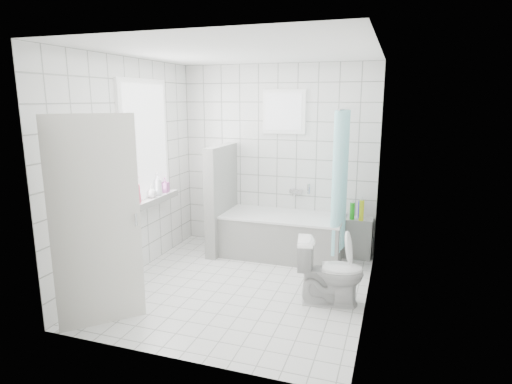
% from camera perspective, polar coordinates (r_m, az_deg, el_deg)
% --- Properties ---
extents(ground, '(3.00, 3.00, 0.00)m').
position_cam_1_polar(ground, '(5.07, -2.01, -12.43)').
color(ground, white).
rests_on(ground, ground).
extents(ceiling, '(3.00, 3.00, 0.00)m').
position_cam_1_polar(ceiling, '(4.63, -2.26, 18.22)').
color(ceiling, white).
rests_on(ceiling, ground).
extents(wall_back, '(2.80, 0.02, 2.60)m').
position_cam_1_polar(wall_back, '(6.09, 2.83, 4.53)').
color(wall_back, white).
rests_on(wall_back, ground).
extents(wall_front, '(2.80, 0.02, 2.60)m').
position_cam_1_polar(wall_front, '(3.35, -11.16, -2.14)').
color(wall_front, white).
rests_on(wall_front, ground).
extents(wall_left, '(0.02, 3.00, 2.60)m').
position_cam_1_polar(wall_left, '(5.33, -16.39, 2.93)').
color(wall_left, white).
rests_on(wall_left, ground).
extents(wall_right, '(0.02, 3.00, 2.60)m').
position_cam_1_polar(wall_right, '(4.40, 15.23, 1.09)').
color(wall_right, white).
rests_on(wall_right, ground).
extents(window_left, '(0.01, 0.90, 1.40)m').
position_cam_1_polar(window_left, '(5.51, -14.42, 6.49)').
color(window_left, white).
rests_on(window_left, wall_left).
extents(window_back, '(0.50, 0.01, 0.50)m').
position_cam_1_polar(window_back, '(5.97, 3.72, 10.62)').
color(window_back, white).
rests_on(window_back, wall_back).
extents(window_sill, '(0.18, 1.02, 0.08)m').
position_cam_1_polar(window_sill, '(5.61, -13.63, -1.05)').
color(window_sill, white).
rests_on(window_sill, wall_left).
extents(door, '(0.58, 0.60, 2.00)m').
position_cam_1_polar(door, '(4.21, -20.53, -3.96)').
color(door, silver).
rests_on(door, ground).
extents(bathtub, '(1.63, 0.77, 0.58)m').
position_cam_1_polar(bathtub, '(5.91, 3.57, -5.77)').
color(bathtub, white).
rests_on(bathtub, ground).
extents(partition_wall, '(0.15, 0.85, 1.50)m').
position_cam_1_polar(partition_wall, '(6.02, -4.61, -0.92)').
color(partition_wall, white).
rests_on(partition_wall, ground).
extents(tiled_ledge, '(0.40, 0.24, 0.55)m').
position_cam_1_polar(tiled_ledge, '(6.00, 13.29, -5.96)').
color(tiled_ledge, white).
rests_on(tiled_ledge, ground).
extents(toilet, '(0.75, 0.51, 0.70)m').
position_cam_1_polar(toilet, '(4.62, 9.84, -10.40)').
color(toilet, white).
rests_on(toilet, ground).
extents(curtain_rod, '(0.02, 0.80, 0.02)m').
position_cam_1_polar(curtain_rod, '(5.46, 11.57, 10.78)').
color(curtain_rod, silver).
rests_on(curtain_rod, wall_back).
extents(shower_curtain, '(0.14, 0.48, 1.78)m').
position_cam_1_polar(shower_curtain, '(5.42, 11.00, 1.21)').
color(shower_curtain, '#4FE5E8').
rests_on(shower_curtain, curtain_rod).
extents(tub_faucet, '(0.18, 0.06, 0.06)m').
position_cam_1_polar(tub_faucet, '(6.06, 5.37, 0.13)').
color(tub_faucet, silver).
rests_on(tub_faucet, wall_back).
extents(sill_bottles, '(0.18, 0.81, 0.33)m').
position_cam_1_polar(sill_bottles, '(5.51, -14.05, 0.52)').
color(sill_bottles, '#B0589E').
rests_on(sill_bottles, window_sill).
extents(ledge_bottles, '(0.19, 0.20, 0.28)m').
position_cam_1_polar(ledge_bottles, '(5.84, 13.48, -2.39)').
color(ledge_bottles, '#231BDA').
rests_on(ledge_bottles, tiled_ledge).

